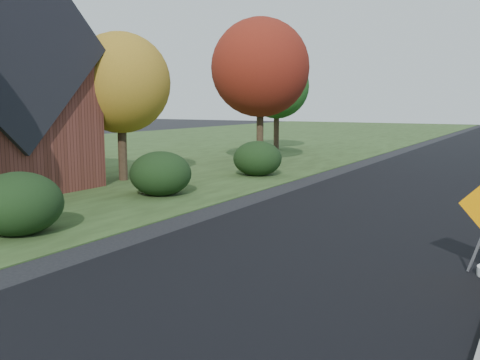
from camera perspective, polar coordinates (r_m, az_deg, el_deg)
The scene contains 8 objects.
grass_verge_near at distance 34.01m, azimuth -14.50°, elevation 2.73°, with size 30.00×120.00×0.03m, color #2C3F1B.
milled_overlay at distance 24.69m, azimuth 20.06°, elevation 0.49°, with size 7.20×120.00×0.01m, color black.
hedge_south at distance 13.70m, azimuth -22.57°, elevation -2.31°, with size 2.09×2.09×1.52m, color black.
hedge_mid at distance 18.23m, azimuth -8.47°, elevation 0.71°, with size 2.09×2.09×1.52m, color black.
hedge_north at distance 22.95m, azimuth 1.87°, elevation 2.33°, with size 2.09×2.09×1.52m, color black.
tree_near_yellow at distance 21.89m, azimuth -12.64°, elevation 10.04°, with size 3.96×3.96×5.88m.
tree_near_red at distance 27.36m, azimuth 2.18°, elevation 11.88°, with size 4.95×4.95×7.35m.
tree_near_back at distance 35.81m, azimuth 3.94°, elevation 9.96°, with size 4.29×4.29×6.37m.
Camera 1 is at (-0.23, -14.13, 3.11)m, focal length 40.00 mm.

